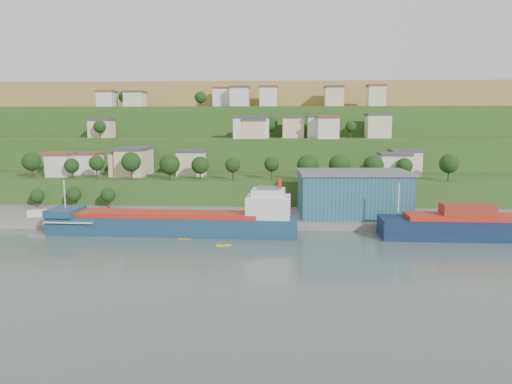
# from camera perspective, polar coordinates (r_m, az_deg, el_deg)

# --- Properties ---
(ground) EXTENTS (500.00, 500.00, 0.00)m
(ground) POSITION_cam_1_polar(r_m,az_deg,el_deg) (119.26, -5.21, -5.87)
(ground) COLOR #465552
(ground) RESTS_ON ground
(quay) EXTENTS (220.00, 26.00, 4.00)m
(quay) POSITION_cam_1_polar(r_m,az_deg,el_deg) (145.31, 4.28, -3.32)
(quay) COLOR slate
(quay) RESTS_ON ground
(pebble_beach) EXTENTS (40.00, 18.00, 2.40)m
(pebble_beach) POSITION_cam_1_polar(r_m,az_deg,el_deg) (157.14, -24.23, -3.16)
(pebble_beach) COLOR slate
(pebble_beach) RESTS_ON ground
(hillside) EXTENTS (360.00, 210.65, 96.00)m
(hillside) POSITION_cam_1_polar(r_m,az_deg,el_deg) (285.06, -0.18, 2.33)
(hillside) COLOR #284719
(hillside) RESTS_ON ground
(cargo_ship_near) EXTENTS (64.06, 12.05, 16.39)m
(cargo_ship_near) POSITION_cam_1_polar(r_m,az_deg,el_deg) (129.90, -8.56, -3.59)
(cargo_ship_near) COLOR #14334B
(cargo_ship_near) RESTS_ON ground
(warehouse) EXTENTS (32.02, 20.72, 12.80)m
(warehouse) POSITION_cam_1_polar(r_m,az_deg,el_deg) (144.40, 11.00, -0.13)
(warehouse) COLOR #1F4E5E
(warehouse) RESTS_ON quay
(caravan) EXTENTS (6.08, 3.50, 2.67)m
(caravan) POSITION_cam_1_polar(r_m,az_deg,el_deg) (154.08, -23.57, -2.37)
(caravan) COLOR silver
(caravan) RESTS_ON pebble_beach
(dinghy) EXTENTS (4.29, 1.92, 0.84)m
(dinghy) POSITION_cam_1_polar(r_m,az_deg,el_deg) (150.06, -19.37, -2.77)
(dinghy) COLOR silver
(dinghy) RESTS_ON pebble_beach
(kayak_orange) EXTENTS (2.95, 0.75, 0.73)m
(kayak_orange) POSITION_cam_1_polar(r_m,az_deg,el_deg) (124.03, -8.11, -5.27)
(kayak_orange) COLOR orange
(kayak_orange) RESTS_ON ground
(kayak_yellow) EXTENTS (3.51, 1.16, 0.86)m
(kayak_yellow) POSITION_cam_1_polar(r_m,az_deg,el_deg) (116.81, -3.72, -6.02)
(kayak_yellow) COLOR gold
(kayak_yellow) RESTS_ON ground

